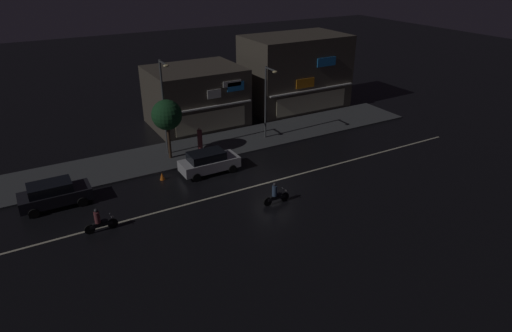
% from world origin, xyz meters
% --- Properties ---
extents(ground_plane, '(140.00, 140.00, 0.00)m').
position_xyz_m(ground_plane, '(0.00, 0.00, 0.00)').
color(ground_plane, black).
extents(lane_divider_stripe, '(34.36, 0.16, 0.01)m').
position_xyz_m(lane_divider_stripe, '(0.00, 0.00, 0.01)').
color(lane_divider_stripe, beige).
rests_on(lane_divider_stripe, ground).
extents(sidewalk_far, '(36.17, 5.17, 0.14)m').
position_xyz_m(sidewalk_far, '(0.00, 7.76, 0.07)').
color(sidewalk_far, '#424447').
rests_on(sidewalk_far, ground).
extents(storefront_left_block, '(10.21, 6.39, 7.32)m').
position_xyz_m(storefront_left_block, '(10.85, 13.47, 3.66)').
color(storefront_left_block, '#4C443A').
rests_on(storefront_left_block, ground).
extents(storefront_center_block, '(8.27, 6.87, 5.32)m').
position_xyz_m(storefront_center_block, '(0.00, 13.70, 2.66)').
color(storefront_center_block, '#4C443A').
rests_on(storefront_center_block, ground).
extents(streetlamp_west, '(0.44, 1.64, 7.47)m').
position_xyz_m(streetlamp_west, '(-4.86, 7.88, 4.52)').
color(streetlamp_west, '#47494C').
rests_on(streetlamp_west, sidewalk_far).
extents(streetlamp_mid, '(0.44, 1.64, 6.20)m').
position_xyz_m(streetlamp_mid, '(3.67, 6.96, 3.86)').
color(streetlamp_mid, '#47494C').
rests_on(streetlamp_mid, sidewalk_far).
extents(pedestrian_on_sidewalk, '(0.39, 0.39, 2.00)m').
position_xyz_m(pedestrian_on_sidewalk, '(-2.42, 7.25, 1.07)').
color(pedestrian_on_sidewalk, brown).
rests_on(pedestrian_on_sidewalk, sidewalk_far).
extents(street_tree, '(2.30, 2.30, 4.68)m').
position_xyz_m(street_tree, '(-4.99, 7.17, 3.64)').
color(street_tree, '#473323').
rests_on(street_tree, sidewalk_far).
extents(parked_car_near_kerb, '(4.30, 1.98, 1.67)m').
position_xyz_m(parked_car_near_kerb, '(-3.32, 3.55, 0.87)').
color(parked_car_near_kerb, silver).
rests_on(parked_car_near_kerb, ground).
extents(parked_car_trailing, '(4.30, 1.98, 1.67)m').
position_xyz_m(parked_car_trailing, '(-13.80, 3.97, 0.87)').
color(parked_car_trailing, black).
rests_on(parked_car_trailing, ground).
extents(motorcycle_lead, '(1.90, 0.60, 1.52)m').
position_xyz_m(motorcycle_lead, '(-1.44, -2.71, 0.63)').
color(motorcycle_lead, black).
rests_on(motorcycle_lead, ground).
extents(motorcycle_following, '(1.90, 0.60, 1.52)m').
position_xyz_m(motorcycle_following, '(-11.94, -0.38, 0.63)').
color(motorcycle_following, black).
rests_on(motorcycle_following, ground).
extents(traffic_cone, '(0.36, 0.36, 0.55)m').
position_xyz_m(traffic_cone, '(-6.70, 4.14, 0.28)').
color(traffic_cone, orange).
rests_on(traffic_cone, ground).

